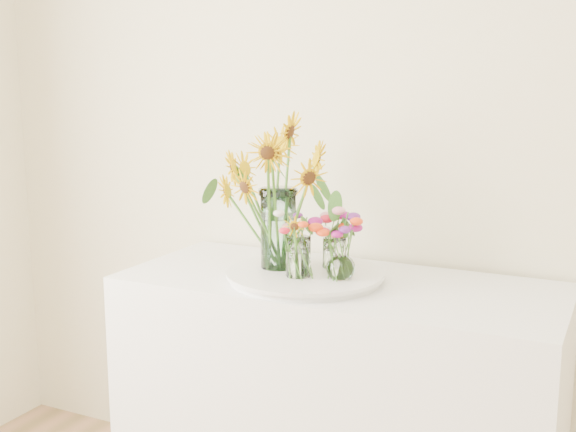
# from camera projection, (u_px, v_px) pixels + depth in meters

# --- Properties ---
(counter) EXTENTS (1.40, 0.60, 0.90)m
(counter) POSITION_uv_depth(u_px,v_px,m) (337.00, 412.00, 2.38)
(counter) COLOR white
(counter) RESTS_ON ground_plane
(tray) EXTENTS (0.48, 0.48, 0.02)m
(tray) POSITION_uv_depth(u_px,v_px,m) (305.00, 277.00, 2.29)
(tray) COLOR white
(tray) RESTS_ON counter
(mason_jar) EXTENTS (0.13, 0.13, 0.27)m
(mason_jar) POSITION_uv_depth(u_px,v_px,m) (278.00, 229.00, 2.32)
(mason_jar) COLOR silver
(mason_jar) RESTS_ON tray
(sunflower_bouquet) EXTENTS (0.77, 0.77, 0.50)m
(sunflower_bouquet) POSITION_uv_depth(u_px,v_px,m) (278.00, 193.00, 2.30)
(sunflower_bouquet) COLOR #DDAC04
(sunflower_bouquet) RESTS_ON tray
(small_vase_a) EXTENTS (0.09, 0.09, 0.13)m
(small_vase_a) POSITION_uv_depth(u_px,v_px,m) (298.00, 257.00, 2.22)
(small_vase_a) COLOR white
(small_vase_a) RESTS_ON tray
(wildflower_posy_a) EXTENTS (0.21, 0.21, 0.22)m
(wildflower_posy_a) POSITION_uv_depth(u_px,v_px,m) (298.00, 243.00, 2.21)
(wildflower_posy_a) COLOR #FF4316
(wildflower_posy_a) RESTS_ON tray
(small_vase_b) EXTENTS (0.10, 0.10, 0.13)m
(small_vase_b) POSITION_uv_depth(u_px,v_px,m) (341.00, 259.00, 2.20)
(small_vase_b) COLOR white
(small_vase_b) RESTS_ON tray
(wildflower_posy_b) EXTENTS (0.19, 0.19, 0.22)m
(wildflower_posy_b) POSITION_uv_depth(u_px,v_px,m) (341.00, 245.00, 2.19)
(wildflower_posy_b) COLOR #FF4316
(wildflower_posy_b) RESTS_ON tray
(small_vase_c) EXTENTS (0.07, 0.07, 0.10)m
(small_vase_c) POSITION_uv_depth(u_px,v_px,m) (332.00, 254.00, 2.33)
(small_vase_c) COLOR white
(small_vase_c) RESTS_ON tray
(wildflower_posy_c) EXTENTS (0.18, 0.18, 0.19)m
(wildflower_posy_c) POSITION_uv_depth(u_px,v_px,m) (332.00, 240.00, 2.33)
(wildflower_posy_c) COLOR #FF4316
(wildflower_posy_c) RESTS_ON tray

